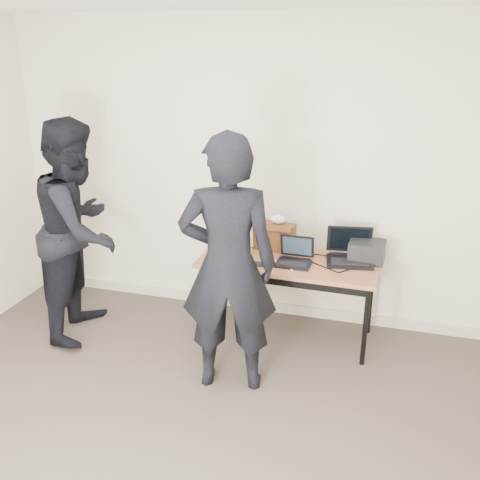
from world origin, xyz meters
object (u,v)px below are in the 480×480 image
at_px(laptop_center, 295,257).
at_px(equipment_box, 367,251).
at_px(laptop_right, 349,253).
at_px(leather_satchel, 274,236).
at_px(person_observer, 80,230).
at_px(desk, 288,267).
at_px(person_typist, 228,266).
at_px(laptop_beige, 233,248).

height_order(laptop_center, equipment_box, laptop_center).
distance_m(laptop_center, laptop_right, 0.47).
bearing_deg(laptop_right, leather_satchel, 165.25).
bearing_deg(person_observer, desk, -87.75).
distance_m(desk, leather_satchel, 0.34).
bearing_deg(leather_satchel, desk, -44.50).
bearing_deg(desk, person_observer, -167.26).
xyz_separation_m(laptop_center, leather_satchel, (-0.24, 0.25, 0.08)).
xyz_separation_m(laptop_right, equipment_box, (0.14, 0.04, 0.02)).
xyz_separation_m(leather_satchel, person_typist, (-0.11, -1.02, 0.12)).
distance_m(desk, person_typist, 0.89).
relative_size(laptop_beige, laptop_center, 1.03).
height_order(desk, person_observer, person_observer).
bearing_deg(laptop_center, laptop_beige, 175.46).
bearing_deg(desk, laptop_center, -21.02).
bearing_deg(laptop_beige, leather_satchel, 31.93).
xyz_separation_m(laptop_beige, equipment_box, (1.13, 0.16, 0.04)).
distance_m(desk, equipment_box, 0.67).
relative_size(desk, laptop_beige, 5.09).
bearing_deg(person_observer, laptop_center, -88.85).
distance_m(laptop_center, person_observer, 1.85).
bearing_deg(laptop_center, laptop_right, 23.32).
height_order(person_typist, person_observer, person_typist).
distance_m(laptop_center, leather_satchel, 0.36).
xyz_separation_m(leather_satchel, person_observer, (-1.57, -0.58, 0.10)).
bearing_deg(laptop_right, person_observer, -175.80).
bearing_deg(person_typist, laptop_beige, -87.73).
height_order(desk, laptop_right, laptop_right).
distance_m(laptop_right, person_observer, 2.31).
bearing_deg(person_typist, person_observer, -28.74).
height_order(laptop_center, leather_satchel, leather_satchel).
xyz_separation_m(laptop_right, person_observer, (-2.24, -0.50, 0.17)).
distance_m(leather_satchel, equipment_box, 0.81).
bearing_deg(leather_satchel, laptop_center, -39.39).
height_order(leather_satchel, equipment_box, leather_satchel).
bearing_deg(laptop_beige, person_observer, -163.29).
distance_m(desk, laptop_center, 0.13).
bearing_deg(laptop_beige, laptop_right, 7.11).
xyz_separation_m(leather_satchel, equipment_box, (0.81, -0.04, -0.04)).
height_order(desk, laptop_center, laptop_center).
relative_size(laptop_center, person_typist, 0.15).
bearing_deg(person_typist, equipment_box, -145.27).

